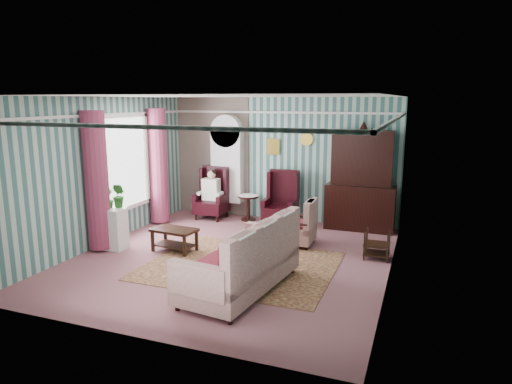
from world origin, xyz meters
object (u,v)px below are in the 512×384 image
at_px(plant_stand, 112,229).
at_px(dresser_hutch, 361,177).
at_px(wingback_right, 281,199).
at_px(floral_armchair, 296,220).
at_px(wingback_left, 211,193).
at_px(seated_woman, 211,195).
at_px(bookcase, 227,171).
at_px(sofa, 240,256).
at_px(coffee_table, 175,240).
at_px(round_side_table, 248,208).
at_px(nest_table, 377,244).

bearing_deg(plant_stand, dresser_hutch, 35.08).
relative_size(wingback_right, floral_armchair, 1.22).
distance_m(wingback_left, floral_armchair, 2.79).
xyz_separation_m(dresser_hutch, seated_woman, (-3.50, -0.27, -0.59)).
height_order(bookcase, sofa, bookcase).
distance_m(bookcase, plant_stand, 3.39).
distance_m(bookcase, wingback_left, 0.68).
height_order(wingback_left, plant_stand, wingback_left).
relative_size(plant_stand, coffee_table, 0.95).
xyz_separation_m(bookcase, round_side_table, (0.65, -0.24, -0.82)).
relative_size(floral_armchair, coffee_table, 1.22).
height_order(wingback_right, round_side_table, wingback_right).
relative_size(bookcase, dresser_hutch, 0.95).
bearing_deg(coffee_table, seated_woman, 99.54).
bearing_deg(nest_table, dresser_hutch, 107.39).
relative_size(sofa, floral_armchair, 2.21).
bearing_deg(wingback_left, nest_table, -20.85).
distance_m(bookcase, floral_armchair, 2.85).
relative_size(nest_table, coffee_table, 0.64).
xyz_separation_m(wingback_right, round_side_table, (-0.85, 0.15, -0.33)).
bearing_deg(sofa, round_side_table, 27.12).
bearing_deg(dresser_hutch, round_side_table, -177.36).
height_order(seated_woman, coffee_table, seated_woman).
bearing_deg(seated_woman, plant_stand, -106.22).
bearing_deg(wingback_left, coffee_table, -80.46).
distance_m(seated_woman, sofa, 4.35).
distance_m(nest_table, floral_armchair, 1.63).
relative_size(wingback_right, nest_table, 2.31).
height_order(wingback_right, nest_table, wingback_right).
relative_size(plant_stand, floral_armchair, 0.78).
distance_m(floral_armchair, coffee_table, 2.40).
bearing_deg(round_side_table, sofa, -70.32).
height_order(dresser_hutch, seated_woman, dresser_hutch).
xyz_separation_m(wingback_left, sofa, (2.28, -3.70, -0.08)).
bearing_deg(wingback_right, bookcase, 165.43).
distance_m(dresser_hutch, seated_woman, 3.56).
xyz_separation_m(bookcase, seated_woman, (-0.25, -0.39, -0.53)).
bearing_deg(sofa, bookcase, 33.80).
height_order(nest_table, floral_armchair, floral_armchair).
height_order(wingback_left, sofa, wingback_left).
xyz_separation_m(dresser_hutch, round_side_table, (-2.60, -0.12, -0.88)).
bearing_deg(sofa, floral_armchair, 2.68).
relative_size(plant_stand, sofa, 0.35).
bearing_deg(seated_woman, wingback_right, 0.00).
height_order(wingback_right, floral_armchair, wingback_right).
distance_m(dresser_hutch, plant_stand, 5.31).
bearing_deg(nest_table, round_side_table, 151.80).
bearing_deg(wingback_right, nest_table, -33.75).
distance_m(sofa, coffee_table, 2.26).
bearing_deg(coffee_table, plant_stand, -166.46).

